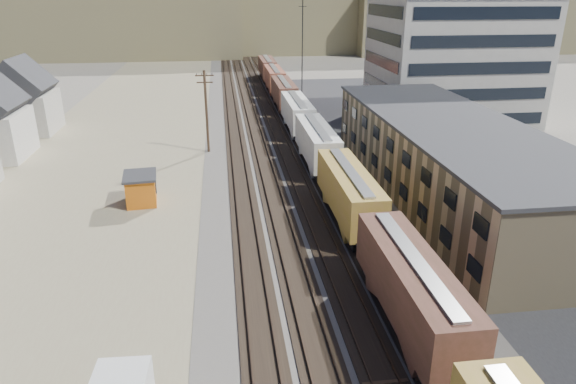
{
  "coord_description": "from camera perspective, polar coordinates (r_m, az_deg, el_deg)",
  "views": [
    {
      "loc": [
        -6.62,
        -19.97,
        18.85
      ],
      "look_at": [
        -1.45,
        19.74,
        3.0
      ],
      "focal_mm": 32.0,
      "sensor_mm": 36.0,
      "label": 1
    }
  ],
  "objects": [
    {
      "name": "ballast_bed",
      "position": [
        72.76,
        -1.96,
        6.59
      ],
      "size": [
        18.0,
        200.0,
        0.06
      ],
      "primitive_type": "cube",
      "color": "#4C4742",
      "rests_on": "ground"
    },
    {
      "name": "dirt_yard",
      "position": [
        64.27,
        -19.12,
        3.33
      ],
      "size": [
        24.0,
        180.0,
        0.03
      ],
      "primitive_type": "cube",
      "color": "#85785C",
      "rests_on": "ground"
    },
    {
      "name": "asphalt_lot",
      "position": [
        64.78,
        19.22,
        3.46
      ],
      "size": [
        26.0,
        120.0,
        0.04
      ],
      "primitive_type": "cube",
      "color": "#232326",
      "rests_on": "ground"
    },
    {
      "name": "rail_tracks",
      "position": [
        72.69,
        -2.39,
        6.64
      ],
      "size": [
        11.4,
        200.0,
        0.24
      ],
      "color": "black",
      "rests_on": "ground"
    },
    {
      "name": "freight_train",
      "position": [
        65.36,
        2.0,
        7.36
      ],
      "size": [
        3.0,
        119.74,
        4.46
      ],
      "color": "black",
      "rests_on": "ground"
    },
    {
      "name": "warehouse",
      "position": [
        52.16,
        17.46,
        3.64
      ],
      "size": [
        12.4,
        40.4,
        7.25
      ],
      "color": "tan",
      "rests_on": "ground"
    },
    {
      "name": "office_tower",
      "position": [
        83.08,
        17.78,
        13.98
      ],
      "size": [
        22.6,
        18.6,
        18.45
      ],
      "color": "#9E998E",
      "rests_on": "ground"
    },
    {
      "name": "utility_pole_north",
      "position": [
        63.47,
        -9.05,
        9.0
      ],
      "size": [
        2.2,
        0.32,
        10.0
      ],
      "color": "#382619",
      "rests_on": "ground"
    },
    {
      "name": "radio_mast",
      "position": [
        81.55,
        1.59,
        14.73
      ],
      "size": [
        1.2,
        0.16,
        18.0
      ],
      "color": "black",
      "rests_on": "ground"
    },
    {
      "name": "hills_north",
      "position": [
        188.08,
        -5.7,
        20.05
      ],
      "size": [
        265.0,
        80.0,
        32.0
      ],
      "color": "brown",
      "rests_on": "ground"
    },
    {
      "name": "maintenance_shed",
      "position": [
        50.05,
        -16.02,
        0.38
      ],
      "size": [
        3.4,
        4.18,
        2.85
      ],
      "color": "#C35F12",
      "rests_on": "ground"
    },
    {
      "name": "parked_car_blue",
      "position": [
        74.47,
        16.04,
        6.68
      ],
      "size": [
        5.84,
        4.8,
        1.48
      ],
      "primitive_type": "imported",
      "rotation": [
        0.0,
        0.0,
        1.05
      ],
      "color": "navy",
      "rests_on": "ground"
    },
    {
      "name": "parked_car_far",
      "position": [
        72.44,
        19.92,
        5.78
      ],
      "size": [
        2.86,
        4.44,
        1.41
      ],
      "primitive_type": "imported",
      "rotation": [
        0.0,
        0.0,
        0.32
      ],
      "color": "silver",
      "rests_on": "ground"
    }
  ]
}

